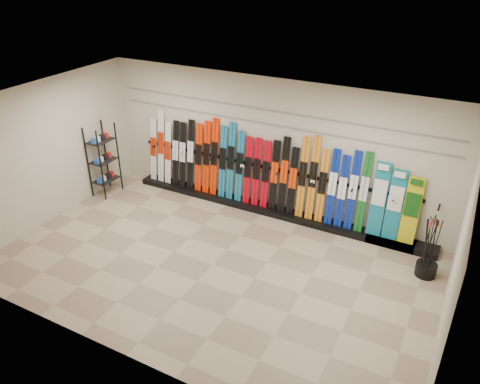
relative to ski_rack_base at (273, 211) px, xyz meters
The scene contains 13 objects.
floor 2.29m from the ski_rack_base, 95.64° to the right, with size 8.00×8.00×0.00m, color gray.
back_wall 1.47m from the ski_rack_base, 135.64° to the left, with size 8.00×8.00×0.00m, color beige.
left_wall 5.01m from the ski_rack_base, 151.65° to the right, with size 5.00×5.00×0.00m, color beige.
right_wall 4.64m from the ski_rack_base, 31.13° to the right, with size 5.00×5.00×0.00m, color beige.
ceiling 3.73m from the ski_rack_base, 95.64° to the right, with size 8.00×8.00×0.00m, color silver.
ski_rack_base is the anchor object (origin of this frame).
skis 1.11m from the ski_rack_base, behind, with size 5.37×0.26×1.83m.
snowboards 2.66m from the ski_rack_base, ahead, with size 0.95×0.24×1.54m.
accessory_rack 4.17m from the ski_rack_base, 166.32° to the right, with size 0.40×0.60×1.73m, color black.
pole_bin 3.45m from the ski_rack_base, 12.27° to the right, with size 0.38×0.38×0.25m, color black.
ski_poles 3.47m from the ski_rack_base, 12.69° to the right, with size 0.26×0.36×1.18m.
slatwall_rail_0 1.96m from the ski_rack_base, 138.37° to the left, with size 7.60×0.02×0.03m, color gray.
slatwall_rail_1 2.26m from the ski_rack_base, 138.37° to the left, with size 7.60×0.02×0.03m, color gray.
Camera 1 is at (3.79, -6.10, 5.37)m, focal length 35.00 mm.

